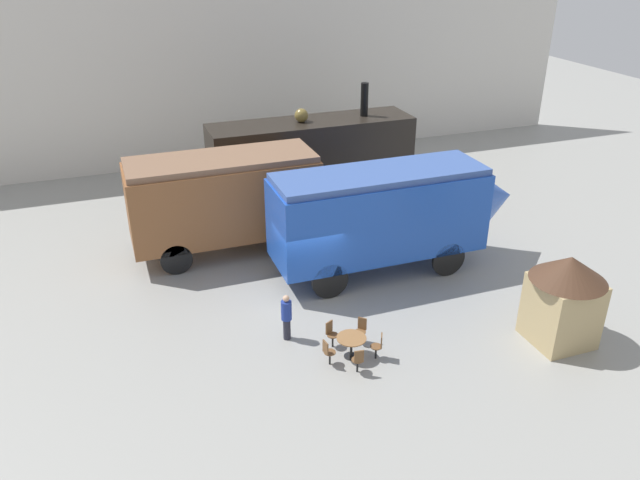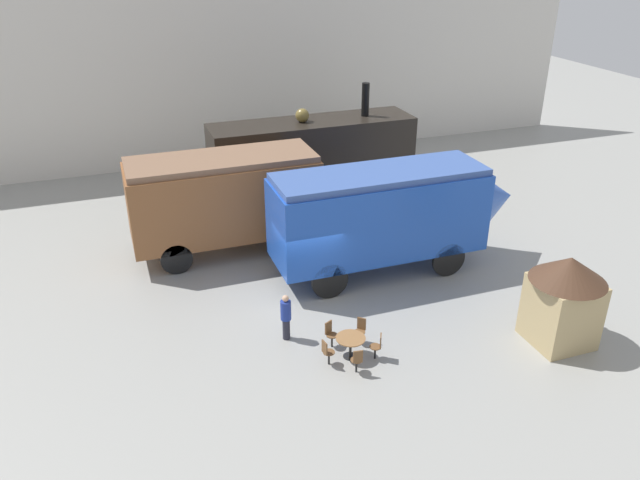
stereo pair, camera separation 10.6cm
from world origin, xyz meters
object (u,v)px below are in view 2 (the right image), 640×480
(cafe_chair_0, at_px, (361,329))
(streamlined_locomotive, at_px, (396,211))
(cafe_table_near, at_px, (351,341))
(ticket_kiosk, at_px, (564,296))
(steam_locomotive, at_px, (313,151))
(passenger_coach_wooden, at_px, (224,196))
(visitor_person, at_px, (286,316))

(cafe_chair_0, bearing_deg, streamlined_locomotive, -172.59)
(cafe_table_near, relative_size, ticket_kiosk, 0.31)
(steam_locomotive, xyz_separation_m, passenger_coach_wooden, (-5.13, -4.12, -0.00))
(visitor_person, distance_m, ticket_kiosk, 8.67)
(streamlined_locomotive, relative_size, visitor_person, 6.06)
(cafe_table_near, relative_size, cafe_chair_0, 1.05)
(passenger_coach_wooden, distance_m, streamlined_locomotive, 6.81)
(streamlined_locomotive, bearing_deg, visitor_person, -149.27)
(cafe_chair_0, bearing_deg, cafe_table_near, -0.00)
(passenger_coach_wooden, xyz_separation_m, visitor_person, (0.46, -6.82, -1.50))
(passenger_coach_wooden, bearing_deg, ticket_kiosk, -48.96)
(ticket_kiosk, bearing_deg, cafe_table_near, 167.72)
(steam_locomotive, relative_size, cafe_table_near, 10.59)
(steam_locomotive, distance_m, streamlined_locomotive, 7.83)
(passenger_coach_wooden, bearing_deg, streamlined_locomotive, -32.78)
(cafe_table_near, bearing_deg, streamlined_locomotive, 51.88)
(streamlined_locomotive, xyz_separation_m, ticket_kiosk, (2.82, -6.13, -0.75))
(passenger_coach_wooden, relative_size, streamlined_locomotive, 0.76)
(cafe_chair_0, xyz_separation_m, ticket_kiosk, (5.94, -2.01, 1.16))
(cafe_chair_0, relative_size, ticket_kiosk, 0.29)
(streamlined_locomotive, distance_m, ticket_kiosk, 6.80)
(streamlined_locomotive, bearing_deg, steam_locomotive, 94.36)
(streamlined_locomotive, xyz_separation_m, cafe_chair_0, (-3.12, -4.12, -1.92))
(passenger_coach_wooden, xyz_separation_m, ticket_kiosk, (8.55, -9.82, -0.70))
(passenger_coach_wooden, bearing_deg, visitor_person, -86.13)
(streamlined_locomotive, height_order, cafe_table_near, streamlined_locomotive)
(ticket_kiosk, bearing_deg, passenger_coach_wooden, 131.04)
(passenger_coach_wooden, relative_size, ticket_kiosk, 2.46)
(cafe_table_near, bearing_deg, passenger_coach_wooden, 103.57)
(steam_locomotive, height_order, cafe_chair_0, steam_locomotive)
(streamlined_locomotive, relative_size, ticket_kiosk, 3.25)
(cafe_chair_0, bearing_deg, steam_locomotive, -147.43)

